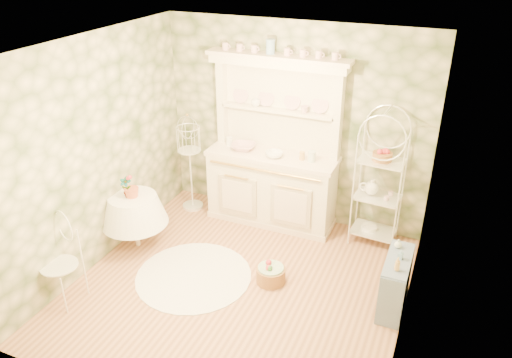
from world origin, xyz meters
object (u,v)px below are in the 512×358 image
at_px(kitchen_dresser, 272,145).
at_px(cafe_chair, 60,270).
at_px(side_shelf, 395,283).
at_px(floor_basket, 271,273).
at_px(bakers_rack, 379,183).
at_px(round_table, 136,223).
at_px(birdcage_stand, 190,164).

xyz_separation_m(kitchen_dresser, cafe_chair, (-1.48, -2.46, -0.76)).
bearing_deg(cafe_chair, side_shelf, 41.84).
relative_size(kitchen_dresser, floor_basket, 6.63).
bearing_deg(floor_basket, bakers_rack, 55.15).
height_order(round_table, birdcage_stand, birdcage_stand).
height_order(kitchen_dresser, floor_basket, kitchen_dresser).
relative_size(round_table, cafe_chair, 0.85).
distance_m(round_table, cafe_chair, 1.21).
xyz_separation_m(kitchen_dresser, side_shelf, (1.87, -1.16, -0.84)).
relative_size(round_table, birdcage_stand, 0.48).
height_order(kitchen_dresser, round_table, kitchen_dresser).
distance_m(bakers_rack, cafe_chair, 3.85).
xyz_separation_m(side_shelf, floor_basket, (-1.37, -0.12, -0.20)).
bearing_deg(birdcage_stand, cafe_chair, -96.94).
bearing_deg(round_table, kitchen_dresser, 42.82).
height_order(kitchen_dresser, bakers_rack, kitchen_dresser).
xyz_separation_m(kitchen_dresser, birdcage_stand, (-1.19, -0.12, -0.45)).
bearing_deg(floor_basket, round_table, 179.19).
distance_m(side_shelf, round_table, 3.23).
relative_size(side_shelf, floor_basket, 2.09).
distance_m(cafe_chair, birdcage_stand, 2.38).
bearing_deg(side_shelf, round_table, -178.21).
bearing_deg(bakers_rack, kitchen_dresser, -174.24).
xyz_separation_m(round_table, floor_basket, (1.86, -0.03, -0.22)).
height_order(bakers_rack, cafe_chair, bakers_rack).
bearing_deg(bakers_rack, floor_basket, -120.33).
bearing_deg(birdcage_stand, kitchen_dresser, 5.59).
bearing_deg(birdcage_stand, bakers_rack, 3.23).
xyz_separation_m(bakers_rack, round_table, (-2.78, -1.29, -0.51)).
xyz_separation_m(round_table, birdcage_stand, (0.17, 1.15, 0.36)).
bearing_deg(side_shelf, cafe_chair, -158.76).
distance_m(kitchen_dresser, round_table, 2.03).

